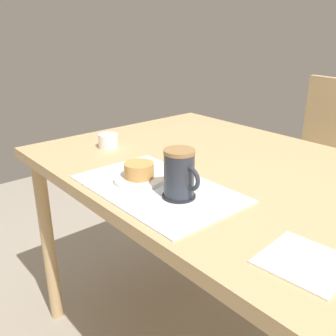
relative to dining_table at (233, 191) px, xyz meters
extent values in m
cylinder|color=tan|center=(-0.59, -0.38, -0.32)|extent=(0.05, 0.05, 0.72)
cylinder|color=tan|center=(-0.59, 0.38, -0.32)|extent=(0.05, 0.05, 0.72)
cube|color=tan|center=(0.00, 0.00, 0.06)|extent=(1.30, 0.87, 0.04)
cylinder|color=#D1B27F|center=(0.03, 0.50, -0.47)|extent=(0.04, 0.04, 0.42)
cylinder|color=#D1B27F|center=(-0.32, 0.55, -0.47)|extent=(0.04, 0.04, 0.42)
cylinder|color=#D1B27F|center=(-0.28, 0.90, -0.47)|extent=(0.04, 0.04, 0.42)
cube|color=#D1B27F|center=(-0.13, 0.70, -0.24)|extent=(0.47, 0.47, 0.04)
cube|color=white|center=(-0.04, -0.27, 0.08)|extent=(0.45, 0.28, 0.00)
cylinder|color=white|center=(-0.11, -0.28, 0.08)|extent=(0.14, 0.14, 0.01)
cylinder|color=tan|center=(-0.11, -0.28, 0.11)|extent=(0.08, 0.08, 0.04)
cylinder|color=#232328|center=(0.04, -0.27, 0.08)|extent=(0.09, 0.09, 0.00)
cylinder|color=#2D333D|center=(0.04, -0.27, 0.14)|extent=(0.08, 0.08, 0.11)
cylinder|color=#9E7547|center=(0.04, -0.27, 0.20)|extent=(0.08, 0.08, 0.01)
torus|color=#2D333D|center=(0.08, -0.27, 0.14)|extent=(0.06, 0.01, 0.06)
cube|color=white|center=(0.40, -0.27, 0.08)|extent=(0.16, 0.16, 0.00)
cylinder|color=white|center=(-0.43, -0.18, 0.10)|extent=(0.07, 0.07, 0.05)
camera|label=1|loc=(0.68, -0.85, 0.49)|focal=40.00mm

